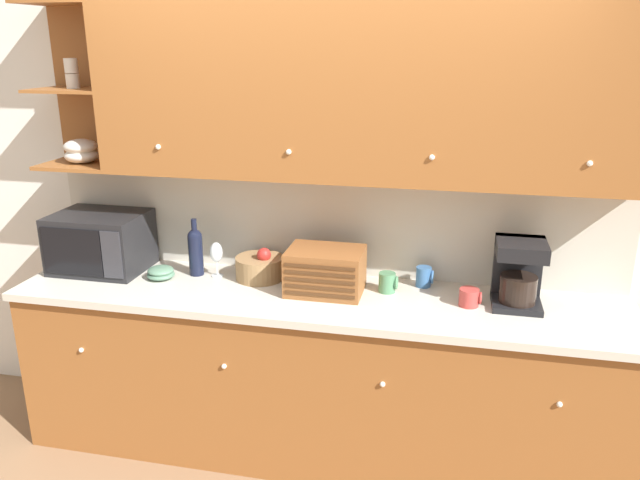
# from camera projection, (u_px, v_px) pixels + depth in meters

# --- Properties ---
(ground_plane) EXTENTS (24.00, 24.00, 0.00)m
(ground_plane) POSITION_uv_depth(u_px,v_px,m) (328.00, 415.00, 3.77)
(ground_plane) COLOR #896647
(wall_back) EXTENTS (5.52, 0.06, 2.60)m
(wall_back) POSITION_uv_depth(u_px,v_px,m) (330.00, 206.00, 3.40)
(wall_back) COLOR white
(wall_back) RESTS_ON ground_plane
(counter_unit) EXTENTS (3.14, 0.67, 0.93)m
(counter_unit) POSITION_uv_depth(u_px,v_px,m) (316.00, 374.00, 3.33)
(counter_unit) COLOR #935628
(counter_unit) RESTS_ON ground_plane
(backsplash_panel) EXTENTS (3.12, 0.01, 0.57)m
(backsplash_panel) POSITION_uv_depth(u_px,v_px,m) (329.00, 223.00, 3.40)
(backsplash_panel) COLOR beige
(backsplash_panel) RESTS_ON counter_unit
(upper_cabinets) EXTENTS (3.12, 0.35, 0.86)m
(upper_cabinets) POSITION_uv_depth(u_px,v_px,m) (357.00, 92.00, 2.99)
(upper_cabinets) COLOR #935628
(upper_cabinets) RESTS_ON backsplash_panel
(microwave) EXTENTS (0.50, 0.39, 0.32)m
(microwave) POSITION_uv_depth(u_px,v_px,m) (101.00, 242.00, 3.49)
(microwave) COLOR black
(microwave) RESTS_ON counter_unit
(bowl_stack_on_counter) EXTENTS (0.15, 0.15, 0.07)m
(bowl_stack_on_counter) POSITION_uv_depth(u_px,v_px,m) (161.00, 273.00, 3.38)
(bowl_stack_on_counter) COLOR slate
(bowl_stack_on_counter) RESTS_ON counter_unit
(wine_bottle) EXTENTS (0.08, 0.08, 0.32)m
(wine_bottle) POSITION_uv_depth(u_px,v_px,m) (196.00, 250.00, 3.41)
(wine_bottle) COLOR black
(wine_bottle) RESTS_ON counter_unit
(wine_glass) EXTENTS (0.07, 0.07, 0.19)m
(wine_glass) POSITION_uv_depth(u_px,v_px,m) (216.00, 254.00, 3.39)
(wine_glass) COLOR silver
(wine_glass) RESTS_ON counter_unit
(fruit_basket) EXTENTS (0.26, 0.26, 0.18)m
(fruit_basket) POSITION_uv_depth(u_px,v_px,m) (260.00, 267.00, 3.37)
(fruit_basket) COLOR #937047
(fruit_basket) RESTS_ON counter_unit
(bread_box) EXTENTS (0.38, 0.29, 0.23)m
(bread_box) POSITION_uv_depth(u_px,v_px,m) (325.00, 271.00, 3.18)
(bread_box) COLOR brown
(bread_box) RESTS_ON counter_unit
(mug_patterned_third) EXTENTS (0.10, 0.09, 0.10)m
(mug_patterned_third) POSITION_uv_depth(u_px,v_px,m) (388.00, 282.00, 3.20)
(mug_patterned_third) COLOR #4C845B
(mug_patterned_third) RESTS_ON counter_unit
(mug_blue_second) EXTENTS (0.09, 0.08, 0.11)m
(mug_blue_second) POSITION_uv_depth(u_px,v_px,m) (424.00, 277.00, 3.27)
(mug_blue_second) COLOR #38669E
(mug_blue_second) RESTS_ON counter_unit
(mug) EXTENTS (0.11, 0.10, 0.09)m
(mug) POSITION_uv_depth(u_px,v_px,m) (470.00, 297.00, 3.03)
(mug) COLOR #B73D38
(mug) RESTS_ON counter_unit
(coffee_maker) EXTENTS (0.23, 0.25, 0.33)m
(coffee_maker) POSITION_uv_depth(u_px,v_px,m) (519.00, 272.00, 3.02)
(coffee_maker) COLOR black
(coffee_maker) RESTS_ON counter_unit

